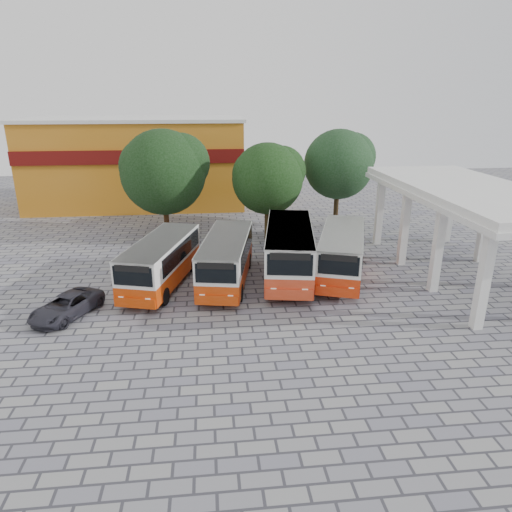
{
  "coord_description": "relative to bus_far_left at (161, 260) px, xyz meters",
  "views": [
    {
      "loc": [
        -4.33,
        -20.25,
        10.16
      ],
      "look_at": [
        -1.7,
        4.39,
        1.5
      ],
      "focal_mm": 32.0,
      "sensor_mm": 36.0,
      "label": 1
    }
  ],
  "objects": [
    {
      "name": "bus_centre_left",
      "position": [
        3.65,
        0.0,
        0.03
      ],
      "size": [
        3.62,
        7.9,
        2.73
      ],
      "rotation": [
        0.0,
        0.0,
        -0.18
      ],
      "color": "#C43505",
      "rests_on": "ground"
    },
    {
      "name": "parked_car",
      "position": [
        -4.31,
        -3.41,
        -1.01
      ],
      "size": [
        3.4,
        4.32,
        1.09
      ],
      "primitive_type": "imported",
      "rotation": [
        0.0,
        0.0,
        -0.47
      ],
      "color": "#2A2A34",
      "rests_on": "ground"
    },
    {
      "name": "tree_left",
      "position": [
        -0.43,
        10.14,
        3.53
      ],
      "size": [
        6.63,
        6.32,
        8.03
      ],
      "color": "#462915",
      "rests_on": "ground"
    },
    {
      "name": "shophouse_block",
      "position": [
        -3.93,
        21.83,
        2.61
      ],
      "size": [
        20.4,
        10.4,
        8.3
      ],
      "color": "#B36A14",
      "rests_on": "ground"
    },
    {
      "name": "terminal_shelter",
      "position": [
        17.57,
        -0.16,
        3.36
      ],
      "size": [
        6.8,
        15.8,
        5.4
      ],
      "color": "silver",
      "rests_on": "ground"
    },
    {
      "name": "bus_far_right",
      "position": [
        10.44,
        0.28,
        0.06
      ],
      "size": [
        4.73,
        8.24,
        2.79
      ],
      "rotation": [
        0.0,
        0.0,
        -0.33
      ],
      "color": "red",
      "rests_on": "ground"
    },
    {
      "name": "tree_right",
      "position": [
        13.17,
        11.13,
        3.74
      ],
      "size": [
        5.75,
        5.48,
        7.86
      ],
      "color": "#382915",
      "rests_on": "ground"
    },
    {
      "name": "bus_centre_right",
      "position": [
        7.35,
        0.59,
        0.22
      ],
      "size": [
        3.96,
        8.84,
        3.06
      ],
      "rotation": [
        0.0,
        0.0,
        -0.17
      ],
      "color": "red",
      "rests_on": "ground"
    },
    {
      "name": "ground",
      "position": [
        7.07,
        -4.16,
        -1.55
      ],
      "size": [
        90.0,
        90.0,
        0.0
      ],
      "primitive_type": "plane",
      "color": "slate",
      "rests_on": "ground"
    },
    {
      "name": "tree_middle",
      "position": [
        7.15,
        8.51,
        3.15
      ],
      "size": [
        5.44,
        5.18,
        7.12
      ],
      "color": "#463519",
      "rests_on": "ground"
    },
    {
      "name": "bus_far_left",
      "position": [
        0.0,
        0.0,
        0.0
      ],
      "size": [
        4.19,
        7.88,
        2.68
      ],
      "rotation": [
        0.0,
        0.0,
        -0.28
      ],
      "color": "#C73401",
      "rests_on": "ground"
    }
  ]
}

